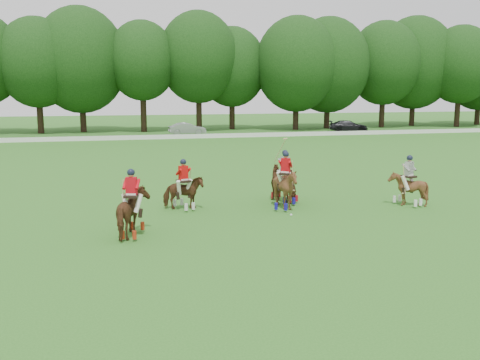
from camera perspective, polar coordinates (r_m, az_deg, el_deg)
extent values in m
plane|color=#2A621C|center=(17.55, 0.38, -6.88)|extent=(180.00, 180.00, 0.00)
cylinder|color=black|center=(65.29, -20.56, 6.72)|extent=(0.70, 0.70, 4.64)
ellipsoid|color=black|center=(65.30, -20.85, 11.65)|extent=(8.80, 8.80, 10.13)
cylinder|color=black|center=(65.95, -16.41, 6.82)|extent=(0.70, 0.70, 4.31)
ellipsoid|color=black|center=(65.97, -16.67, 12.16)|extent=(10.67, 10.67, 12.27)
cylinder|color=black|center=(64.48, -10.26, 7.41)|extent=(0.70, 0.70, 5.24)
ellipsoid|color=black|center=(64.52, -10.41, 12.42)|extent=(8.06, 8.06, 9.26)
cylinder|color=black|center=(65.48, -4.40, 7.54)|extent=(0.70, 0.70, 5.19)
ellipsoid|color=black|center=(65.55, -4.47, 12.93)|extent=(9.50, 9.50, 10.92)
cylinder|color=black|center=(67.71, -0.85, 7.34)|extent=(0.70, 0.70, 4.48)
ellipsoid|color=black|center=(67.71, -0.87, 11.97)|extent=(8.60, 8.60, 9.89)
cylinder|color=black|center=(67.14, 5.97, 7.16)|extent=(0.70, 0.70, 4.21)
ellipsoid|color=black|center=(67.14, 6.06, 12.19)|extent=(10.11, 10.11, 11.63)
cylinder|color=black|center=(70.11, 9.25, 7.13)|extent=(0.70, 0.70, 4.07)
ellipsoid|color=black|center=(70.11, 9.38, 12.00)|extent=(10.46, 10.46, 12.03)
cylinder|color=black|center=(73.73, 14.91, 7.33)|extent=(0.70, 0.70, 4.79)
ellipsoid|color=black|center=(73.76, 15.11, 11.95)|extent=(9.47, 9.47, 10.89)
cylinder|color=black|center=(77.80, 17.90, 7.17)|extent=(0.70, 0.70, 4.44)
ellipsoid|color=black|center=(77.83, 18.14, 11.80)|extent=(10.84, 10.84, 12.47)
cylinder|color=black|center=(77.82, 22.18, 7.08)|extent=(0.70, 0.70, 4.86)
ellipsoid|color=black|center=(77.85, 22.46, 11.33)|extent=(8.94, 8.94, 10.28)
cylinder|color=black|center=(83.49, 24.00, 6.76)|extent=(0.70, 0.70, 3.90)
ellipsoid|color=black|center=(83.47, 24.26, 10.48)|extent=(9.29, 9.29, 10.68)
cube|color=white|center=(54.67, -9.47, 4.53)|extent=(120.00, 0.10, 0.44)
imported|color=#97989C|center=(59.57, -5.66, 5.46)|extent=(4.10, 1.56, 1.33)
imported|color=black|center=(65.18, 11.49, 5.67)|extent=(4.89, 3.11, 1.32)
imported|color=#472313|center=(18.63, -11.42, -3.48)|extent=(1.40, 2.12, 1.64)
cube|color=black|center=(18.50, -11.48, -1.66)|extent=(0.58, 0.66, 0.08)
cylinder|color=tan|center=(18.59, -12.37, -1.89)|extent=(0.09, 0.21, 1.29)
imported|color=#472313|center=(22.48, -6.02, -1.40)|extent=(1.72, 1.60, 1.41)
cube|color=black|center=(22.39, -6.05, -0.11)|extent=(0.60, 0.68, 0.08)
cylinder|color=tan|center=(22.54, -5.37, -0.23)|extent=(0.10, 0.21, 1.29)
imported|color=#472313|center=(22.57, 4.86, -0.90)|extent=(2.05, 2.10, 1.74)
cube|color=black|center=(22.47, 4.89, 0.71)|extent=(0.68, 0.71, 0.08)
cylinder|color=tan|center=(22.40, 5.62, 0.47)|extent=(0.14, 0.19, 1.29)
imported|color=#472313|center=(24.03, 4.78, -0.40)|extent=(1.53, 2.11, 1.62)
cube|color=black|center=(23.93, 4.80, 1.01)|extent=(0.62, 0.68, 0.08)
cylinder|color=tan|center=(23.62, 4.28, 3.15)|extent=(0.32, 0.73, 1.08)
imported|color=#472313|center=(24.23, 17.49, -0.90)|extent=(1.62, 1.70, 1.48)
cube|color=black|center=(24.14, 17.55, 0.36)|extent=(0.62, 0.69, 0.08)
cylinder|color=tan|center=(23.91, 17.12, 0.11)|extent=(0.11, 0.21, 1.29)
sphere|color=white|center=(21.46, 5.48, -3.72)|extent=(0.09, 0.09, 0.09)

